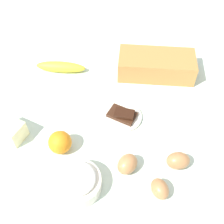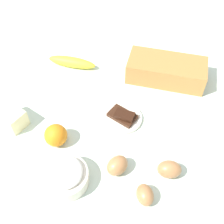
% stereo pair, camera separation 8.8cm
% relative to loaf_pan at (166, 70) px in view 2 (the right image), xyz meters
% --- Properties ---
extents(ground_plane, '(2.40, 2.40, 0.02)m').
position_rel_loaf_pan_xyz_m(ground_plane, '(-0.11, -0.26, -0.05)').
color(ground_plane, silver).
extents(loaf_pan, '(0.30, 0.17, 0.08)m').
position_rel_loaf_pan_xyz_m(loaf_pan, '(0.00, 0.00, 0.00)').
color(loaf_pan, '#B77A3D').
rests_on(loaf_pan, ground_plane).
extents(flour_bowl, '(0.13, 0.13, 0.07)m').
position_rel_loaf_pan_xyz_m(flour_bowl, '(-0.15, -0.51, -0.01)').
color(flour_bowl, silver).
rests_on(flour_bowl, ground_plane).
extents(banana, '(0.19, 0.07, 0.04)m').
position_rel_loaf_pan_xyz_m(banana, '(-0.35, -0.07, -0.02)').
color(banana, yellow).
rests_on(banana, ground_plane).
extents(orange_fruit, '(0.07, 0.07, 0.07)m').
position_rel_loaf_pan_xyz_m(orange_fruit, '(-0.24, -0.40, -0.01)').
color(orange_fruit, orange).
rests_on(orange_fruit, ground_plane).
extents(butter_block, '(0.10, 0.08, 0.06)m').
position_rel_loaf_pan_xyz_m(butter_block, '(-0.40, -0.39, -0.01)').
color(butter_block, '#F4EDB2').
rests_on(butter_block, ground_plane).
extents(egg_near_butter, '(0.07, 0.08, 0.05)m').
position_rel_loaf_pan_xyz_m(egg_near_butter, '(0.07, -0.48, -0.02)').
color(egg_near_butter, '#AA7245').
rests_on(egg_near_butter, ground_plane).
extents(egg_beside_bowl, '(0.07, 0.08, 0.05)m').
position_rel_loaf_pan_xyz_m(egg_beside_bowl, '(-0.03, -0.42, -0.02)').
color(egg_beside_bowl, '#B37949').
rests_on(egg_beside_bowl, ground_plane).
extents(egg_loose, '(0.08, 0.07, 0.05)m').
position_rel_loaf_pan_xyz_m(egg_loose, '(0.11, -0.38, -0.02)').
color(egg_loose, '#AB7346').
rests_on(egg_loose, ground_plane).
extents(chocolate_plate, '(0.13, 0.13, 0.03)m').
position_rel_loaf_pan_xyz_m(chocolate_plate, '(-0.08, -0.24, -0.03)').
color(chocolate_plate, silver).
rests_on(chocolate_plate, ground_plane).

